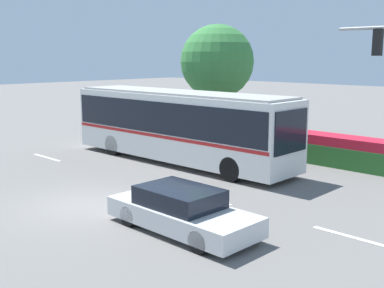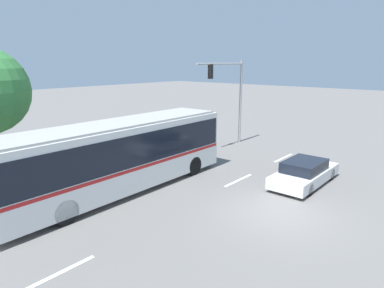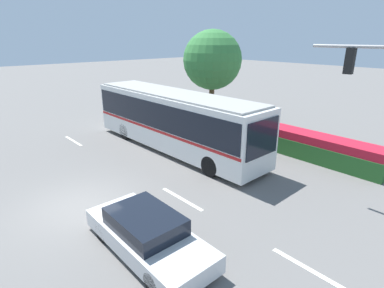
{
  "view_description": "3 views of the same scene",
  "coord_description": "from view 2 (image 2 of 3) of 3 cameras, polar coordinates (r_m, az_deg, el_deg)",
  "views": [
    {
      "loc": [
        13.15,
        -8.49,
        4.85
      ],
      "look_at": [
        1.81,
        3.18,
        1.87
      ],
      "focal_mm": 44.89,
      "sensor_mm": 36.0,
      "label": 1
    },
    {
      "loc": [
        -11.83,
        -5.53,
        5.93
      ],
      "look_at": [
        1.77,
        6.04,
        1.6
      ],
      "focal_mm": 31.65,
      "sensor_mm": 36.0,
      "label": 2
    },
    {
      "loc": [
        10.58,
        -3.6,
        6.11
      ],
      "look_at": [
        0.62,
        5.34,
        1.44
      ],
      "focal_mm": 28.55,
      "sensor_mm": 36.0,
      "label": 3
    }
  ],
  "objects": [
    {
      "name": "city_bus",
      "position": [
        15.94,
        -12.24,
        -1.44
      ],
      "size": [
        12.04,
        2.73,
        3.28
      ],
      "rotation": [
        0.0,
        0.0,
        0.01
      ],
      "color": "silver",
      "rests_on": "ground"
    },
    {
      "name": "sedan_foreground",
      "position": [
        17.74,
        18.41,
        -4.63
      ],
      "size": [
        4.61,
        1.85,
        1.23
      ],
      "rotation": [
        0.0,
        0.0,
        -0.01
      ],
      "color": "silver",
      "rests_on": "ground"
    },
    {
      "name": "lane_stripe_far",
      "position": [
        17.67,
        7.83,
        -6.09
      ],
      "size": [
        2.4,
        0.16,
        0.01
      ],
      "primitive_type": "cube",
      "color": "silver",
      "rests_on": "ground"
    },
    {
      "name": "flowering_hedge",
      "position": [
        22.88,
        -8.45,
        0.19
      ],
      "size": [
        8.81,
        1.34,
        1.35
      ],
      "color": "#286028",
      "rests_on": "ground"
    },
    {
      "name": "ground_plane",
      "position": [
        14.34,
        14.2,
        -11.23
      ],
      "size": [
        140.0,
        140.0,
        0.0
      ],
      "primitive_type": "plane",
      "color": "slate"
    },
    {
      "name": "lane_stripe_near",
      "position": [
        11.1,
        -21.74,
        -19.7
      ],
      "size": [
        2.4,
        0.16,
        0.01
      ],
      "primitive_type": "cube",
      "color": "silver",
      "rests_on": "ground"
    },
    {
      "name": "lane_stripe_mid",
      "position": [
        22.28,
        15.17,
        -2.27
      ],
      "size": [
        2.4,
        0.16,
        0.01
      ],
      "primitive_type": "cube",
      "color": "silver",
      "rests_on": "ground"
    },
    {
      "name": "traffic_light_pole",
      "position": [
        24.48,
        6.63,
        9.2
      ],
      "size": [
        5.23,
        0.24,
        6.05
      ],
      "rotation": [
        0.0,
        0.0,
        3.14
      ],
      "color": "gray",
      "rests_on": "ground"
    }
  ]
}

